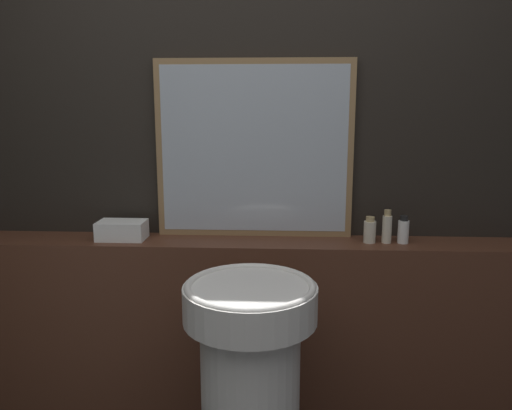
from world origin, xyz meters
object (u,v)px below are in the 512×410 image
at_px(towel_stack, 122,230).
at_px(shampoo_bottle, 370,231).
at_px(lotion_bottle, 403,230).
at_px(pedestal_sink, 250,396).
at_px(mirror, 254,150).
at_px(conditioner_bottle, 387,228).

height_order(towel_stack, shampoo_bottle, shampoo_bottle).
distance_m(shampoo_bottle, lotion_bottle, 0.13).
bearing_deg(pedestal_sink, lotion_bottle, 38.53).
relative_size(mirror, towel_stack, 4.19).
bearing_deg(mirror, towel_stack, -170.33).
xyz_separation_m(pedestal_sink, mirror, (-0.02, 0.56, 0.78)).
xyz_separation_m(pedestal_sink, shampoo_bottle, (0.45, 0.47, 0.46)).
distance_m(pedestal_sink, towel_stack, 0.86).
bearing_deg(shampoo_bottle, towel_stack, 180.00).
bearing_deg(lotion_bottle, pedestal_sink, -141.47).
bearing_deg(shampoo_bottle, lotion_bottle, 0.00).
height_order(pedestal_sink, conditioner_bottle, conditioner_bottle).
xyz_separation_m(mirror, shampoo_bottle, (0.47, -0.09, -0.32)).
height_order(mirror, shampoo_bottle, mirror).
height_order(shampoo_bottle, lotion_bottle, lotion_bottle).
bearing_deg(towel_stack, shampoo_bottle, 0.00).
bearing_deg(towel_stack, mirror, 9.67).
height_order(towel_stack, conditioner_bottle, conditioner_bottle).
bearing_deg(conditioner_bottle, pedestal_sink, -138.13).
bearing_deg(pedestal_sink, shampoo_bottle, 45.86).
bearing_deg(mirror, conditioner_bottle, -9.74).
bearing_deg(conditioner_bottle, lotion_bottle, 0.00).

